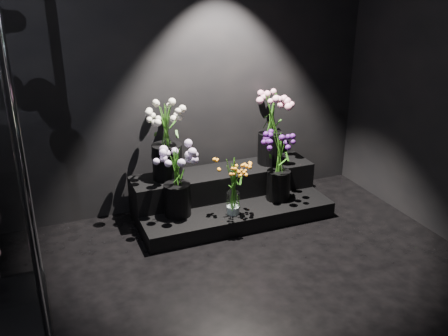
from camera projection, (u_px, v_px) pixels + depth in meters
floor at (263, 326)px, 3.36m from camera, size 4.00×4.00×0.00m
wall_back at (171, 66)px, 4.54m from camera, size 4.00×0.00×4.00m
display_riser at (228, 196)px, 4.85m from camera, size 1.81×0.80×0.40m
bouquet_orange_bells at (233, 186)px, 4.44m from camera, size 0.32×0.32×0.53m
bouquet_lilac at (177, 177)px, 4.38m from camera, size 0.39×0.39×0.64m
bouquet_purple at (279, 163)px, 4.69m from camera, size 0.39×0.39×0.66m
bouquet_cream_roses at (166, 139)px, 4.53m from camera, size 0.36×0.36×0.70m
bouquet_pink_roses at (271, 123)px, 4.87m from camera, size 0.47×0.47×0.71m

